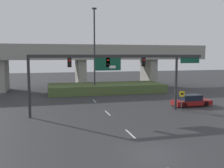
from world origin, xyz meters
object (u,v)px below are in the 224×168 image
Objects in this scene: highway_light_pole_near at (94,49)px; parked_sedan_near_right at (191,101)px; signal_gantry at (117,65)px; speed_limit_sign at (182,98)px.

highway_light_pole_near reaches higher than parked_sedan_near_right.
signal_gantry is 3.99× the size of parked_sedan_near_right.
highway_light_pole_near is (-6.86, 15.28, 5.61)m from speed_limit_sign.
speed_limit_sign is at bearing -138.59° from parked_sedan_near_right.
parked_sedan_near_right is at bearing 7.91° from signal_gantry.
parked_sedan_near_right is (9.70, 1.35, -4.49)m from signal_gantry.
parked_sedan_near_right is (2.63, 2.42, -0.85)m from speed_limit_sign.
parked_sedan_near_right is (9.49, -12.86, -6.46)m from highway_light_pole_near.
speed_limit_sign is 0.48× the size of parked_sedan_near_right.
highway_light_pole_near is at bearing 114.16° from speed_limit_sign.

